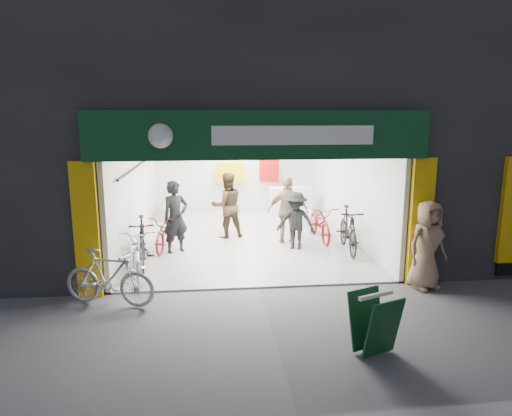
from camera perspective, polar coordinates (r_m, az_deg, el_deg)
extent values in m
plane|color=#56565B|center=(9.27, 0.42, -10.05)|extent=(60.00, 60.00, 0.00)
cube|color=#232326|center=(13.91, 2.39, 21.22)|extent=(16.00, 10.00, 4.50)
cube|color=#232326|center=(14.40, -24.35, 3.90)|extent=(5.00, 10.00, 3.50)
cube|color=#232326|center=(15.34, 21.13, 4.56)|extent=(6.00, 10.00, 3.50)
cube|color=#9E9E99|center=(13.05, -1.54, -3.52)|extent=(6.00, 8.00, 0.04)
cube|color=silver|center=(16.79, -2.66, 5.35)|extent=(6.00, 0.20, 3.20)
cube|color=silver|center=(12.85, -14.82, 3.06)|extent=(0.10, 8.00, 3.20)
cube|color=silver|center=(13.29, 11.24, 3.49)|extent=(0.10, 8.00, 3.20)
cube|color=white|center=(12.61, -1.62, 10.81)|extent=(6.00, 8.00, 0.10)
cube|color=black|center=(8.72, 0.38, 11.13)|extent=(6.00, 0.30, 0.30)
cube|color=#0C381E|center=(8.51, 0.54, 9.10)|extent=(6.40, 0.25, 0.90)
cube|color=white|center=(8.46, 4.74, 9.04)|extent=(3.00, 0.02, 0.35)
cube|color=#DDA60B|center=(9.06, -20.43, -2.69)|extent=(0.45, 0.12, 2.60)
cube|color=#DDA60B|center=(9.73, 19.88, -1.70)|extent=(0.45, 0.12, 2.60)
cylinder|color=black|center=(12.18, -14.76, 4.98)|extent=(0.06, 5.00, 0.06)
cube|color=silver|center=(15.59, 4.34, 0.76)|extent=(1.40, 0.60, 1.00)
cube|color=white|center=(9.82, -0.34, 10.19)|extent=(1.30, 0.35, 0.04)
cube|color=white|center=(11.61, -1.23, 10.40)|extent=(1.30, 0.35, 0.04)
cube|color=white|center=(13.40, -1.88, 10.55)|extent=(1.30, 0.35, 0.04)
cube|color=white|center=(15.20, -2.38, 10.67)|extent=(1.30, 0.35, 0.04)
imported|color=#B5B5BA|center=(10.28, -14.38, -5.06)|extent=(0.96, 2.13, 1.08)
imported|color=black|center=(10.74, -14.01, -4.18)|extent=(0.79, 1.94, 1.13)
imported|color=maroon|center=(11.96, -11.11, -2.92)|extent=(0.92, 1.87, 0.94)
imported|color=silver|center=(15.62, -11.08, 0.65)|extent=(0.50, 1.72, 1.03)
imported|color=black|center=(11.70, 11.45, -2.70)|extent=(0.73, 1.97, 1.16)
imported|color=maroon|center=(12.69, 8.01, -1.85)|extent=(0.73, 1.91, 0.99)
imported|color=silver|center=(13.91, 5.61, -0.31)|extent=(0.82, 1.94, 1.13)
imported|color=#B6B5BA|center=(8.76, -17.91, -8.26)|extent=(1.83, 1.02, 1.06)
imported|color=black|center=(11.46, -10.02, -1.20)|extent=(0.80, 0.72, 1.84)
imported|color=#3D2B1B|center=(12.72, -3.64, 0.28)|extent=(1.05, 0.90, 1.86)
imported|color=black|center=(11.60, 5.02, -1.70)|extent=(1.13, 0.93, 1.53)
imported|color=#886E4F|center=(12.13, 4.01, -0.36)|extent=(1.12, 0.57, 1.83)
imported|color=#927055|center=(9.64, 20.59, -4.37)|extent=(1.01, 0.81, 1.79)
cube|color=#0E391B|center=(6.87, 15.66, -14.29)|extent=(0.61, 0.41, 0.87)
cube|color=#0E391B|center=(7.12, 13.55, -13.23)|extent=(0.61, 0.41, 0.87)
cube|color=white|center=(6.83, 14.77, -10.51)|extent=(0.58, 0.27, 0.05)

